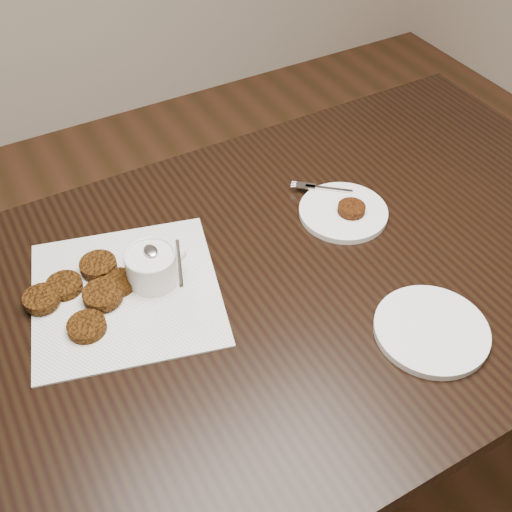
{
  "coord_description": "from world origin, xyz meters",
  "views": [
    {
      "loc": [
        -0.42,
        -0.53,
        1.59
      ],
      "look_at": [
        -0.04,
        0.16,
        0.8
      ],
      "focal_mm": 43.32,
      "sensor_mm": 36.0,
      "label": 1
    }
  ],
  "objects": [
    {
      "name": "patty_cluster",
      "position": [
        -0.33,
        0.25,
        0.77
      ],
      "size": [
        0.28,
        0.28,
        0.02
      ],
      "primitive_type": null,
      "rotation": [
        0.0,
        0.0,
        -0.22
      ],
      "color": "#6A370E",
      "rests_on": "napkin"
    },
    {
      "name": "napkin",
      "position": [
        -0.27,
        0.23,
        0.75
      ],
      "size": [
        0.4,
        0.4,
        0.0
      ],
      "primitive_type": "cube",
      "rotation": [
        0.0,
        0.0,
        -0.26
      ],
      "color": "white",
      "rests_on": "table"
    },
    {
      "name": "plate_empty",
      "position": [
        0.15,
        -0.11,
        0.76
      ],
      "size": [
        0.25,
        0.25,
        0.01
      ],
      "primitive_type": "cylinder",
      "rotation": [
        0.0,
        0.0,
        0.33
      ],
      "color": "white",
      "rests_on": "table"
    },
    {
      "name": "sauce_ramekin",
      "position": [
        -0.21,
        0.23,
        0.82
      ],
      "size": [
        0.13,
        0.13,
        0.13
      ],
      "primitive_type": null,
      "rotation": [
        0.0,
        0.0,
        -0.07
      ],
      "color": "white",
      "rests_on": "napkin"
    },
    {
      "name": "table",
      "position": [
        0.08,
        0.13,
        0.38
      ],
      "size": [
        1.36,
        0.88,
        0.75
      ],
      "primitive_type": "cube",
      "color": "black",
      "rests_on": "floor"
    },
    {
      "name": "plate_with_patty",
      "position": [
        0.2,
        0.22,
        0.76
      ],
      "size": [
        0.26,
        0.26,
        0.03
      ],
      "primitive_type": null,
      "rotation": [
        0.0,
        0.0,
        -0.7
      ],
      "color": "white",
      "rests_on": "table"
    },
    {
      "name": "floor",
      "position": [
        0.0,
        0.0,
        0.0
      ],
      "size": [
        4.0,
        4.0,
        0.0
      ],
      "primitive_type": "plane",
      "color": "#54301C",
      "rests_on": "ground"
    }
  ]
}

